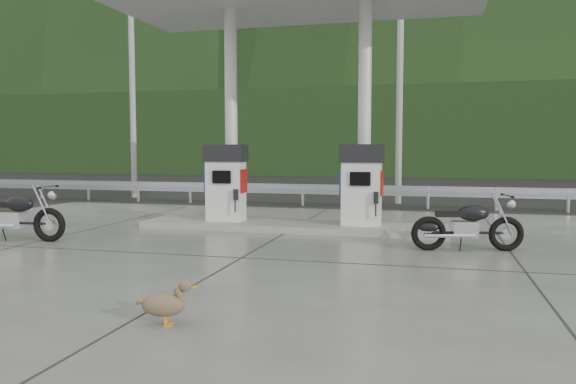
% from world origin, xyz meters
% --- Properties ---
extents(ground, '(160.00, 160.00, 0.00)m').
position_xyz_m(ground, '(0.00, 0.00, 0.00)').
color(ground, black).
rests_on(ground, ground).
extents(forecourt_apron, '(18.00, 14.00, 0.02)m').
position_xyz_m(forecourt_apron, '(0.00, 0.00, 0.01)').
color(forecourt_apron, '#63635F').
rests_on(forecourt_apron, ground).
extents(pump_island, '(7.00, 1.40, 0.15)m').
position_xyz_m(pump_island, '(0.00, 2.50, 0.10)').
color(pump_island, gray).
rests_on(pump_island, forecourt_apron).
extents(gas_pump_left, '(0.95, 0.55, 1.80)m').
position_xyz_m(gas_pump_left, '(-1.60, 2.50, 1.07)').
color(gas_pump_left, white).
rests_on(gas_pump_left, pump_island).
extents(gas_pump_right, '(0.95, 0.55, 1.80)m').
position_xyz_m(gas_pump_right, '(1.60, 2.50, 1.07)').
color(gas_pump_right, white).
rests_on(gas_pump_right, pump_island).
extents(canopy_column_left, '(0.30, 0.30, 5.00)m').
position_xyz_m(canopy_column_left, '(-1.60, 2.90, 2.67)').
color(canopy_column_left, silver).
rests_on(canopy_column_left, pump_island).
extents(canopy_column_right, '(0.30, 0.30, 5.00)m').
position_xyz_m(canopy_column_right, '(1.60, 2.90, 2.67)').
color(canopy_column_right, silver).
rests_on(canopy_column_right, pump_island).
extents(guardrail, '(26.00, 0.16, 1.42)m').
position_xyz_m(guardrail, '(0.00, 8.00, 0.71)').
color(guardrail, '#ABADB4').
rests_on(guardrail, ground).
extents(road, '(60.00, 7.00, 0.01)m').
position_xyz_m(road, '(0.00, 11.50, 0.00)').
color(road, black).
rests_on(road, ground).
extents(utility_pole_a, '(0.22, 0.22, 8.00)m').
position_xyz_m(utility_pole_a, '(-8.00, 9.50, 4.00)').
color(utility_pole_a, '#969691').
rests_on(utility_pole_a, ground).
extents(utility_pole_b, '(0.22, 0.22, 8.00)m').
position_xyz_m(utility_pole_b, '(2.00, 9.50, 4.00)').
color(utility_pole_b, '#969691').
rests_on(utility_pole_b, ground).
extents(tree_band, '(80.00, 6.00, 6.00)m').
position_xyz_m(tree_band, '(0.00, 30.00, 3.00)').
color(tree_band, black).
rests_on(tree_band, ground).
extents(forested_hills, '(100.00, 40.00, 140.00)m').
position_xyz_m(forested_hills, '(0.00, 60.00, 0.00)').
color(forested_hills, black).
rests_on(forested_hills, ground).
extents(motorcycle_left, '(2.09, 0.79, 0.97)m').
position_xyz_m(motorcycle_left, '(-5.03, -0.40, 0.51)').
color(motorcycle_left, black).
rests_on(motorcycle_left, forecourt_apron).
extents(motorcycle_right, '(1.97, 0.97, 0.90)m').
position_xyz_m(motorcycle_right, '(3.75, 0.68, 0.47)').
color(motorcycle_right, black).
rests_on(motorcycle_right, forecourt_apron).
extents(duck, '(0.60, 0.28, 0.41)m').
position_xyz_m(duck, '(0.40, -4.64, 0.23)').
color(duck, brown).
rests_on(duck, forecourt_apron).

